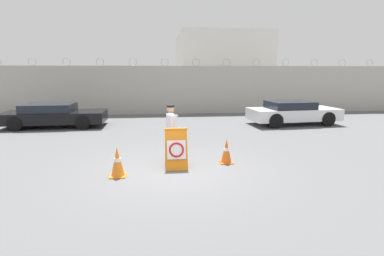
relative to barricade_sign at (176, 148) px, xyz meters
name	(u,v)px	position (x,y,z in m)	size (l,w,h in m)	color
ground_plane	(175,170)	(-0.04, -0.23, -0.56)	(90.00, 90.00, 0.00)	#5B5B5E
perimeter_wall	(165,90)	(-0.04, 10.92, 0.95)	(36.00, 0.30, 3.46)	#ADA8A0
building_block	(219,70)	(4.65, 16.98, 2.25)	(6.80, 7.86, 5.62)	silver
barricade_sign	(176,148)	(0.00, 0.00, 0.00)	(0.65, 0.74, 1.13)	orange
security_guard	(171,130)	(-0.11, 0.71, 0.38)	(0.37, 0.62, 1.70)	#514C42
traffic_cone_near	(226,151)	(1.50, 0.27, -0.21)	(0.37, 0.37, 0.72)	orange
traffic_cone_mid	(117,162)	(-1.55, -0.55, -0.18)	(0.41, 0.41, 0.77)	orange
parked_car_front_coupe	(54,115)	(-5.56, 6.92, 0.03)	(4.80, 2.05, 1.14)	black
parked_car_far_side	(293,112)	(6.32, 6.33, 0.06)	(4.61, 2.19, 1.19)	black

